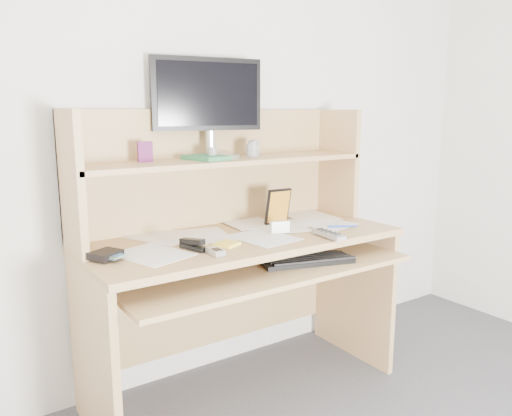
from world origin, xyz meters
TOP-DOWN VIEW (x-y plane):
  - back_wall at (0.00, 1.80)m, footprint 3.60×0.04m
  - desk at (0.00, 1.56)m, footprint 1.40×0.70m
  - paper_clutter at (0.00, 1.48)m, footprint 1.32×0.54m
  - keyboard at (0.18, 1.26)m, footprint 0.42×0.25m
  - tv_remote at (0.29, 1.25)m, footprint 0.07×0.19m
  - flip_phone at (-0.25, 1.29)m, footprint 0.05×0.08m
  - stapler at (-0.29, 1.40)m, footprint 0.07×0.13m
  - wallet at (-0.62, 1.46)m, footprint 0.13×0.13m
  - sticky_note_pad at (-0.14, 1.39)m, footprint 0.11×0.11m
  - digital_camera at (0.16, 1.43)m, footprint 0.09×0.06m
  - game_case at (0.24, 1.56)m, footprint 0.12×0.02m
  - blue_pen at (0.46, 1.34)m, footprint 0.12×0.07m
  - card_box at (-0.37, 1.67)m, footprint 0.06×0.02m
  - shelf_book at (-0.11, 1.62)m, footprint 0.18×0.22m
  - chip_stack_a at (0.14, 1.63)m, footprint 0.06×0.06m
  - chip_stack_b at (0.14, 1.62)m, footprint 0.06×0.06m
  - chip_stack_c at (-0.07, 1.62)m, footprint 0.05×0.05m
  - chip_stack_d at (0.16, 1.64)m, footprint 0.05×0.05m
  - monitor at (-0.04, 1.71)m, footprint 0.52×0.26m

SIDE VIEW (x-z plane):
  - keyboard at x=0.18m, z-range 0.65..0.68m
  - desk at x=0.00m, z-range 0.04..1.34m
  - paper_clutter at x=0.00m, z-range 0.75..0.76m
  - sticky_note_pad at x=-0.14m, z-range 0.75..0.76m
  - blue_pen at x=0.46m, z-range 0.76..0.76m
  - tv_remote at x=0.29m, z-range 0.76..0.77m
  - flip_phone at x=-0.25m, z-range 0.76..0.78m
  - wallet at x=-0.62m, z-range 0.76..0.78m
  - stapler at x=-0.29m, z-range 0.76..0.80m
  - digital_camera at x=0.16m, z-range 0.76..0.81m
  - game_case at x=0.24m, z-range 0.76..0.93m
  - shelf_book at x=-0.11m, z-range 1.08..1.10m
  - chip_stack_c at x=-0.07m, z-range 1.08..1.13m
  - chip_stack_a at x=0.14m, z-range 1.08..1.14m
  - chip_stack_b at x=0.14m, z-range 1.08..1.15m
  - chip_stack_d at x=0.16m, z-range 1.08..1.16m
  - card_box at x=-0.37m, z-range 1.08..1.17m
  - back_wall at x=0.00m, z-range 0.00..2.50m
  - monitor at x=-0.04m, z-range 1.10..1.54m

